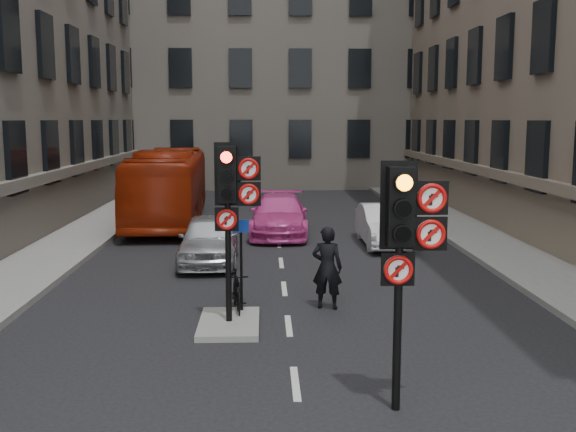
{
  "coord_description": "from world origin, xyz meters",
  "views": [
    {
      "loc": [
        -0.47,
        -8.14,
        4.15
      ],
      "look_at": [
        -0.1,
        2.55,
        2.6
      ],
      "focal_mm": 42.0,
      "sensor_mm": 36.0,
      "label": 1
    }
  ],
  "objects": [
    {
      "name": "motorcycle",
      "position": [
        -1.09,
        6.0,
        0.46
      ],
      "size": [
        0.62,
        1.58,
        0.93
      ],
      "primitive_type": "imported",
      "rotation": [
        0.0,
        0.0,
        0.12
      ],
      "color": "black",
      "rests_on": "ground"
    },
    {
      "name": "centre_island",
      "position": [
        -1.2,
        5.0,
        0.06
      ],
      "size": [
        1.2,
        2.0,
        0.12
      ],
      "primitive_type": "cube",
      "color": "gray",
      "rests_on": "ground"
    },
    {
      "name": "car_pink",
      "position": [
        0.05,
        15.79,
        0.71
      ],
      "size": [
        2.19,
        5.0,
        1.43
      ],
      "primitive_type": "imported",
      "rotation": [
        0.0,
        0.0,
        -0.04
      ],
      "color": "#DD419A",
      "rests_on": "ground"
    },
    {
      "name": "pavement_right",
      "position": [
        7.2,
        12.0,
        0.08
      ],
      "size": [
        3.0,
        50.0,
        0.16
      ],
      "primitive_type": "cube",
      "color": "gray",
      "rests_on": "ground"
    },
    {
      "name": "info_sign",
      "position": [
        -0.97,
        5.73,
        1.38
      ],
      "size": [
        0.34,
        0.1,
        1.95
      ],
      "rotation": [
        0.0,
        0.0,
        -0.03
      ],
      "color": "black",
      "rests_on": "centre_island"
    },
    {
      "name": "signal_far",
      "position": [
        -1.11,
        4.99,
        2.7
      ],
      "size": [
        0.91,
        0.4,
        3.58
      ],
      "color": "black",
      "rests_on": "centre_island"
    },
    {
      "name": "building_far",
      "position": [
        0.0,
        38.0,
        10.0
      ],
      "size": [
        30.0,
        14.0,
        20.0
      ],
      "primitive_type": "cube",
      "color": "#6A635A",
      "rests_on": "ground"
    },
    {
      "name": "car_silver",
      "position": [
        -2.09,
        11.05,
        0.7
      ],
      "size": [
        1.73,
        4.13,
        1.4
      ],
      "primitive_type": "imported",
      "rotation": [
        0.0,
        0.0,
        0.02
      ],
      "color": "#B4B7BC",
      "rests_on": "ground"
    },
    {
      "name": "bus_red",
      "position": [
        -4.34,
        19.01,
        1.46
      ],
      "size": [
        2.89,
        10.59,
        2.92
      ],
      "primitive_type": "imported",
      "rotation": [
        0.0,
        0.0,
        0.04
      ],
      "color": "#98230B",
      "rests_on": "ground"
    },
    {
      "name": "motorcyclist",
      "position": [
        0.89,
        6.24,
        0.92
      ],
      "size": [
        0.76,
        0.59,
        1.84
      ],
      "primitive_type": "imported",
      "rotation": [
        0.0,
        0.0,
        2.9
      ],
      "color": "black",
      "rests_on": "ground"
    },
    {
      "name": "pavement_left",
      "position": [
        -7.2,
        12.0,
        0.08
      ],
      "size": [
        3.0,
        50.0,
        0.16
      ],
      "primitive_type": "cube",
      "color": "gray",
      "rests_on": "ground"
    },
    {
      "name": "signal_near",
      "position": [
        1.49,
        0.99,
        2.58
      ],
      "size": [
        0.91,
        0.4,
        3.58
      ],
      "color": "black",
      "rests_on": "ground"
    },
    {
      "name": "car_white",
      "position": [
        3.47,
        13.67,
        0.67
      ],
      "size": [
        1.44,
        4.08,
        1.34
      ],
      "primitive_type": "imported",
      "rotation": [
        0.0,
        0.0,
        -0.01
      ],
      "color": "silver",
      "rests_on": "ground"
    }
  ]
}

